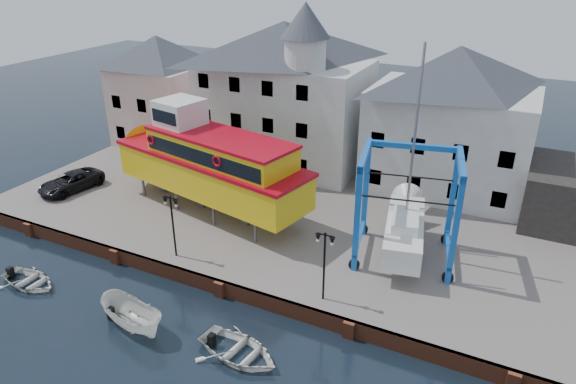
% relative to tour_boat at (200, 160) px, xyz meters
% --- Properties ---
extents(ground, '(140.00, 140.00, 0.00)m').
position_rel_tour_boat_xyz_m(ground, '(6.43, -7.70, -4.71)').
color(ground, black).
rests_on(ground, ground).
extents(hardstanding, '(44.00, 22.00, 1.00)m').
position_rel_tour_boat_xyz_m(hardstanding, '(6.43, 3.30, -4.21)').
color(hardstanding, '#655E5A').
rests_on(hardstanding, ground).
extents(quay_wall, '(44.00, 0.47, 1.00)m').
position_rel_tour_boat_xyz_m(quay_wall, '(6.43, -7.59, -4.21)').
color(quay_wall, brown).
rests_on(quay_wall, ground).
extents(building_pink, '(8.00, 7.00, 10.30)m').
position_rel_tour_boat_xyz_m(building_pink, '(-11.57, 10.30, 1.44)').
color(building_pink, beige).
rests_on(building_pink, hardstanding).
extents(building_white_main, '(14.00, 8.30, 14.00)m').
position_rel_tour_boat_xyz_m(building_white_main, '(1.56, 10.70, 2.64)').
color(building_white_main, '#BBBBB7').
rests_on(building_white_main, hardstanding).
extents(building_white_right, '(12.00, 8.00, 11.20)m').
position_rel_tour_boat_xyz_m(building_white_right, '(15.43, 11.30, 1.89)').
color(building_white_right, '#BBBBB7').
rests_on(building_white_right, hardstanding).
extents(lamp_post_left, '(1.12, 0.32, 4.20)m').
position_rel_tour_boat_xyz_m(lamp_post_left, '(2.43, -6.50, -0.53)').
color(lamp_post_left, black).
rests_on(lamp_post_left, hardstanding).
extents(lamp_post_right, '(1.12, 0.32, 4.20)m').
position_rel_tour_boat_xyz_m(lamp_post_right, '(12.43, -6.50, -0.53)').
color(lamp_post_right, black).
rests_on(lamp_post_right, hardstanding).
extents(tour_boat, '(18.54, 7.91, 7.86)m').
position_rel_tour_boat_xyz_m(tour_boat, '(0.00, 0.00, 0.00)').
color(tour_boat, '#59595E').
rests_on(tour_boat, hardstanding).
extents(travel_lift, '(6.91, 8.89, 13.03)m').
position_rel_tour_boat_xyz_m(travel_lift, '(15.04, 0.48, -1.53)').
color(travel_lift, '#0E5A9E').
rests_on(travel_lift, hardstanding).
extents(van, '(3.23, 5.47, 1.43)m').
position_rel_tour_boat_xyz_m(van, '(-11.06, -2.27, -2.99)').
color(van, black).
rests_on(van, hardstanding).
extents(motorboat_a, '(4.85, 2.67, 1.77)m').
position_rel_tour_boat_xyz_m(motorboat_a, '(3.79, -12.10, -4.71)').
color(motorboat_a, white).
rests_on(motorboat_a, ground).
extents(motorboat_b, '(4.89, 3.81, 0.93)m').
position_rel_tour_boat_xyz_m(motorboat_b, '(9.96, -11.46, -4.71)').
color(motorboat_b, white).
rests_on(motorboat_b, ground).
extents(motorboat_d, '(3.94, 2.87, 0.80)m').
position_rel_tour_boat_xyz_m(motorboat_d, '(-4.60, -11.85, -4.71)').
color(motorboat_d, white).
rests_on(motorboat_d, ground).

